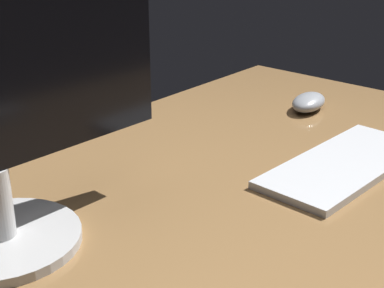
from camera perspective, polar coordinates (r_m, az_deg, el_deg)
desk at (r=91.29cm, az=3.22°, el=-6.06°), size 140.00×84.00×2.00cm
keyboard at (r=104.52cm, az=14.62°, el=-1.92°), size 36.03×15.99×1.30cm
computer_mouse at (r=131.75cm, az=11.28°, el=4.02°), size 12.54×8.47×3.50cm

